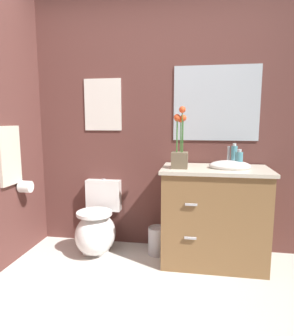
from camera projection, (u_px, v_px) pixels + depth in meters
The scene contains 11 objects.
wall_back at pixel (184, 125), 2.95m from camera, with size 4.05×0.05×2.50m, color brown.
toilet at pixel (97, 228), 2.96m from camera, with size 0.38×0.59×0.69m.
vanity_cabinet at pixel (214, 215), 2.71m from camera, with size 0.94×0.56×1.06m.
flower_vase at pixel (180, 149), 2.61m from camera, with size 0.14×0.14×0.53m.
soap_bottle at pixel (239, 160), 2.59m from camera, with size 0.07×0.07×0.17m.
lotion_bottle at pixel (234, 156), 2.73m from camera, with size 0.06×0.06×0.21m.
trash_bin at pixel (157, 241), 2.92m from camera, with size 0.18×0.18×0.27m.
wall_poster at pixel (103, 105), 3.03m from camera, with size 0.38×0.01×0.51m, color silver.
wall_mirror at pixel (216, 103), 2.84m from camera, with size 0.80×0.01×0.70m, color #B2BCC6.
hanging_towel at pixel (10, 156), 2.64m from camera, with size 0.03×0.28×0.52m, color beige.
toilet_paper_roll at pixel (25, 187), 2.80m from camera, with size 0.11×0.11×0.11m, color white.
Camera 1 is at (0.35, -1.48, 1.29)m, focal length 32.12 mm.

